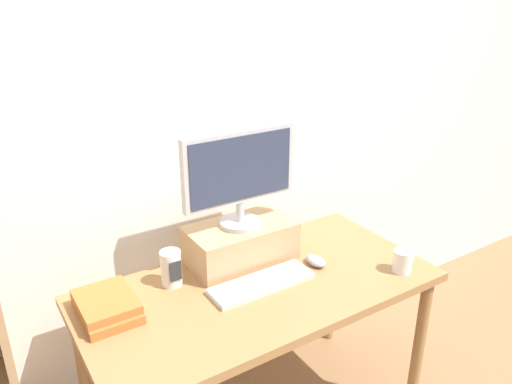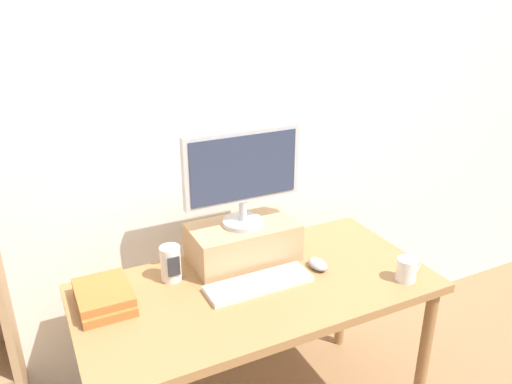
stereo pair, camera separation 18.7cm
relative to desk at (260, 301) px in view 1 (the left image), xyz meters
The scene contains 9 objects.
back_wall 0.83m from the desk, 90.00° to the left, with size 7.00×0.08×2.60m.
desk is the anchor object (origin of this frame).
riser_box 0.26m from the desk, 80.34° to the left, with size 0.44×0.25×0.16m.
computer_monitor 0.51m from the desk, 80.27° to the left, with size 0.49×0.17×0.40m.
keyboard 0.09m from the desk, 87.13° to the right, with size 0.42×0.13×0.02m.
computer_mouse 0.29m from the desk, ahead, with size 0.06×0.10×0.04m.
book_stack 0.58m from the desk, 166.67° to the left, with size 0.19×0.25×0.06m.
coffee_mug 0.60m from the desk, 22.97° to the right, with size 0.11×0.08×0.09m.
desk_speaker 0.37m from the desk, 147.12° to the left, with size 0.08×0.08×0.14m.
Camera 1 is at (-0.90, -1.38, 1.78)m, focal length 35.00 mm.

